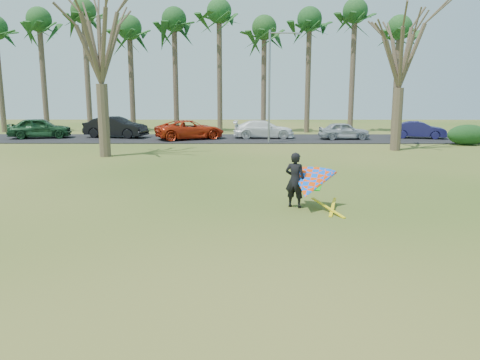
{
  "coord_description": "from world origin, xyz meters",
  "views": [
    {
      "loc": [
        0.08,
        -12.27,
        3.85
      ],
      "look_at": [
        0.0,
        2.0,
        1.1
      ],
      "focal_mm": 35.0,
      "sensor_mm": 36.0,
      "label": 1
    }
  ],
  "objects_px": {
    "car_5": "(419,130)",
    "kite_flyer": "(308,183)",
    "car_0": "(40,128)",
    "car_1": "(116,127)",
    "streetlight": "(272,81)",
    "car_4": "(344,131)",
    "car_2": "(190,130)",
    "car_3": "(264,129)",
    "bare_tree_right": "(401,46)",
    "bare_tree_left": "(99,34)"
  },
  "relations": [
    {
      "from": "car_5",
      "to": "car_4",
      "type": "bearing_deg",
      "value": 113.18
    },
    {
      "from": "streetlight",
      "to": "car_2",
      "type": "distance_m",
      "value": 7.56
    },
    {
      "from": "bare_tree_right",
      "to": "car_4",
      "type": "relative_size",
      "value": 2.37
    },
    {
      "from": "car_1",
      "to": "car_0",
      "type": "bearing_deg",
      "value": 108.52
    },
    {
      "from": "car_5",
      "to": "car_1",
      "type": "bearing_deg",
      "value": 104.93
    },
    {
      "from": "streetlight",
      "to": "car_5",
      "type": "distance_m",
      "value": 12.93
    },
    {
      "from": "car_1",
      "to": "car_5",
      "type": "distance_m",
      "value": 24.33
    },
    {
      "from": "car_1",
      "to": "car_5",
      "type": "height_order",
      "value": "car_1"
    },
    {
      "from": "streetlight",
      "to": "car_5",
      "type": "bearing_deg",
      "value": 14.5
    },
    {
      "from": "car_2",
      "to": "bare_tree_left",
      "type": "bearing_deg",
      "value": 132.39
    },
    {
      "from": "streetlight",
      "to": "kite_flyer",
      "type": "relative_size",
      "value": 3.35
    },
    {
      "from": "car_2",
      "to": "car_0",
      "type": "bearing_deg",
      "value": 61.92
    },
    {
      "from": "car_4",
      "to": "bare_tree_right",
      "type": "bearing_deg",
      "value": -164.73
    },
    {
      "from": "kite_flyer",
      "to": "car_3",
      "type": "bearing_deg",
      "value": 91.12
    },
    {
      "from": "streetlight",
      "to": "car_0",
      "type": "xyz_separation_m",
      "value": [
        -18.27,
        3.07,
        -3.59
      ]
    },
    {
      "from": "kite_flyer",
      "to": "car_1",
      "type": "bearing_deg",
      "value": 118.42
    },
    {
      "from": "bare_tree_left",
      "to": "car_1",
      "type": "relative_size",
      "value": 1.91
    },
    {
      "from": "car_2",
      "to": "car_3",
      "type": "relative_size",
      "value": 1.1
    },
    {
      "from": "kite_flyer",
      "to": "bare_tree_right",
      "type": "bearing_deg",
      "value": 63.01
    },
    {
      "from": "car_2",
      "to": "car_1",
      "type": "bearing_deg",
      "value": 53.81
    },
    {
      "from": "car_3",
      "to": "car_0",
      "type": "bearing_deg",
      "value": 91.59
    },
    {
      "from": "bare_tree_right",
      "to": "car_4",
      "type": "xyz_separation_m",
      "value": [
        -1.99,
        6.34,
        -5.84
      ]
    },
    {
      "from": "car_2",
      "to": "car_4",
      "type": "distance_m",
      "value": 12.04
    },
    {
      "from": "car_1",
      "to": "car_3",
      "type": "relative_size",
      "value": 1.05
    },
    {
      "from": "car_3",
      "to": "car_4",
      "type": "relative_size",
      "value": 1.24
    },
    {
      "from": "streetlight",
      "to": "car_1",
      "type": "distance_m",
      "value": 13.34
    },
    {
      "from": "streetlight",
      "to": "car_5",
      "type": "relative_size",
      "value": 1.96
    },
    {
      "from": "bare_tree_left",
      "to": "car_3",
      "type": "xyz_separation_m",
      "value": [
        9.77,
        10.21,
        -6.15
      ]
    },
    {
      "from": "bare_tree_left",
      "to": "car_3",
      "type": "bearing_deg",
      "value": 46.26
    },
    {
      "from": "car_2",
      "to": "kite_flyer",
      "type": "relative_size",
      "value": 2.23
    },
    {
      "from": "car_3",
      "to": "car_5",
      "type": "xyz_separation_m",
      "value": [
        12.38,
        -0.11,
        -0.03
      ]
    },
    {
      "from": "car_5",
      "to": "kite_flyer",
      "type": "bearing_deg",
      "value": 168.02
    },
    {
      "from": "car_1",
      "to": "kite_flyer",
      "type": "distance_m",
      "value": 26.03
    },
    {
      "from": "bare_tree_left",
      "to": "streetlight",
      "type": "xyz_separation_m",
      "value": [
        10.16,
        7.0,
        -2.45
      ]
    },
    {
      "from": "car_4",
      "to": "bare_tree_left",
      "type": "bearing_deg",
      "value": 118.09
    },
    {
      "from": "car_3",
      "to": "car_5",
      "type": "distance_m",
      "value": 12.38
    },
    {
      "from": "car_0",
      "to": "car_5",
      "type": "xyz_separation_m",
      "value": [
        30.25,
        0.03,
        -0.14
      ]
    },
    {
      "from": "car_1",
      "to": "car_2",
      "type": "relative_size",
      "value": 0.95
    },
    {
      "from": "car_0",
      "to": "car_3",
      "type": "distance_m",
      "value": 17.88
    },
    {
      "from": "bare_tree_left",
      "to": "bare_tree_right",
      "type": "distance_m",
      "value": 18.25
    },
    {
      "from": "car_5",
      "to": "kite_flyer",
      "type": "xyz_separation_m",
      "value": [
        -11.94,
        -22.4,
        0.13
      ]
    },
    {
      "from": "car_2",
      "to": "kite_flyer",
      "type": "xyz_separation_m",
      "value": [
        6.24,
        -21.62,
        0.06
      ]
    },
    {
      "from": "car_0",
      "to": "car_3",
      "type": "xyz_separation_m",
      "value": [
        17.88,
        0.14,
        -0.11
      ]
    },
    {
      "from": "car_2",
      "to": "car_5",
      "type": "bearing_deg",
      "value": -112.09
    },
    {
      "from": "car_3",
      "to": "car_4",
      "type": "bearing_deg",
      "value": -96.8
    },
    {
      "from": "bare_tree_right",
      "to": "streetlight",
      "type": "height_order",
      "value": "bare_tree_right"
    },
    {
      "from": "bare_tree_right",
      "to": "car_0",
      "type": "relative_size",
      "value": 1.94
    },
    {
      "from": "car_0",
      "to": "car_1",
      "type": "xyz_separation_m",
      "value": [
        5.93,
        0.52,
        0.02
      ]
    },
    {
      "from": "bare_tree_left",
      "to": "car_0",
      "type": "distance_m",
      "value": 14.27
    },
    {
      "from": "bare_tree_left",
      "to": "streetlight",
      "type": "bearing_deg",
      "value": 34.57
    }
  ]
}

